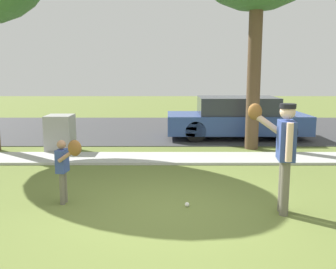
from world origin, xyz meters
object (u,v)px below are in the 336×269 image
(person_adult, at_px, (282,146))
(baseball, at_px, (186,205))
(utility_cabinet, at_px, (59,133))
(parked_wagon_blue, at_px, (236,118))
(person_child, at_px, (64,162))

(person_adult, xyz_separation_m, baseball, (-1.43, 0.25, -1.03))
(person_adult, bearing_deg, utility_cabinet, -37.22)
(person_adult, xyz_separation_m, parked_wagon_blue, (0.50, 6.67, -0.40))
(baseball, bearing_deg, parked_wagon_blue, 73.24)
(baseball, bearing_deg, person_child, 176.40)
(person_adult, relative_size, utility_cabinet, 1.71)
(person_adult, relative_size, baseball, 22.99)
(person_child, xyz_separation_m, utility_cabinet, (-1.27, 4.21, -0.21))
(person_child, xyz_separation_m, parked_wagon_blue, (3.91, 6.29, -0.05))
(person_adult, bearing_deg, person_child, 0.87)
(person_child, relative_size, parked_wagon_blue, 0.25)
(baseball, distance_m, utility_cabinet, 5.44)
(person_child, distance_m, parked_wagon_blue, 7.41)
(utility_cabinet, bearing_deg, parked_wagon_blue, 21.85)
(baseball, xyz_separation_m, utility_cabinet, (-3.25, 4.34, 0.46))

